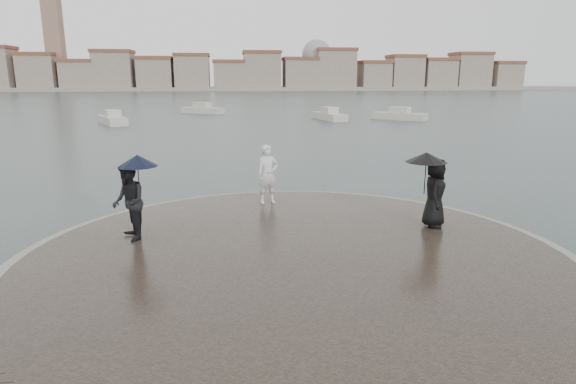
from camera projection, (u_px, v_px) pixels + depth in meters
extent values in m
plane|color=#2B3835|center=(328.00, 355.00, 7.40)|extent=(400.00, 400.00, 0.00)
cylinder|color=gray|center=(295.00, 261.00, 10.75)|extent=(12.50, 12.50, 0.32)
cylinder|color=#2D261E|center=(295.00, 260.00, 10.74)|extent=(11.90, 11.90, 0.36)
imported|color=silver|center=(268.00, 174.00, 14.79)|extent=(0.73, 0.54, 1.82)
imported|color=black|center=(129.00, 202.00, 11.40)|extent=(0.98, 1.10, 1.86)
cylinder|color=black|center=(139.00, 183.00, 11.43)|extent=(0.02, 0.02, 0.90)
cone|color=black|center=(137.00, 161.00, 11.30)|extent=(0.96, 0.96, 0.28)
imported|color=black|center=(435.00, 193.00, 12.43)|extent=(0.90, 1.04, 1.80)
cylinder|color=black|center=(425.00, 177.00, 12.40)|extent=(0.02, 0.02, 0.90)
cone|color=black|center=(426.00, 157.00, 12.28)|extent=(1.09, 1.09, 0.26)
cube|color=gray|center=(229.00, 89.00, 164.57)|extent=(260.00, 20.00, 1.20)
cube|color=gray|center=(40.00, 74.00, 153.13)|extent=(11.00, 10.00, 11.00)
cube|color=brown|center=(37.00, 54.00, 151.75)|extent=(11.60, 10.60, 1.00)
cube|color=gray|center=(79.00, 77.00, 154.85)|extent=(10.00, 10.00, 9.00)
cube|color=brown|center=(78.00, 61.00, 153.69)|extent=(10.60, 10.60, 1.00)
cube|color=gray|center=(114.00, 72.00, 155.86)|extent=(12.00, 10.00, 12.00)
cube|color=brown|center=(113.00, 51.00, 154.36)|extent=(12.60, 10.60, 1.00)
cube|color=gray|center=(156.00, 75.00, 157.70)|extent=(11.00, 10.00, 10.00)
cube|color=brown|center=(154.00, 58.00, 156.43)|extent=(11.60, 10.60, 1.00)
cube|color=gray|center=(193.00, 74.00, 159.06)|extent=(11.00, 10.00, 11.00)
cube|color=brown|center=(192.00, 55.00, 157.68)|extent=(11.60, 10.60, 1.00)
cube|color=gray|center=(229.00, 77.00, 160.78)|extent=(10.00, 10.00, 9.00)
cube|color=brown|center=(229.00, 62.00, 159.62)|extent=(10.60, 10.60, 1.00)
cube|color=gray|center=(262.00, 72.00, 161.79)|extent=(12.00, 10.00, 12.00)
cube|color=brown|center=(262.00, 52.00, 160.29)|extent=(12.60, 10.60, 1.00)
cube|color=gray|center=(300.00, 75.00, 163.63)|extent=(11.00, 10.00, 10.00)
cube|color=brown|center=(300.00, 59.00, 162.36)|extent=(11.60, 10.60, 1.00)
cube|color=gray|center=(335.00, 71.00, 164.76)|extent=(13.00, 10.00, 13.00)
cube|color=brown|center=(335.00, 50.00, 163.15)|extent=(13.60, 10.60, 1.00)
cube|color=gray|center=(374.00, 77.00, 166.95)|extent=(10.00, 10.00, 9.00)
cube|color=brown|center=(375.00, 62.00, 165.80)|extent=(10.60, 10.60, 1.00)
cube|color=gray|center=(405.00, 74.00, 168.08)|extent=(11.00, 10.00, 11.00)
cube|color=brown|center=(405.00, 56.00, 166.70)|extent=(11.60, 10.60, 1.00)
cube|color=gray|center=(437.00, 76.00, 169.68)|extent=(11.00, 10.00, 10.00)
cube|color=brown|center=(438.00, 59.00, 168.41)|extent=(11.60, 10.60, 1.00)
cube|color=gray|center=(469.00, 73.00, 170.93)|extent=(12.00, 10.00, 12.00)
cube|color=brown|center=(471.00, 54.00, 169.43)|extent=(12.60, 10.60, 1.00)
cube|color=gray|center=(503.00, 77.00, 172.88)|extent=(10.00, 10.00, 9.00)
cube|color=brown|center=(505.00, 63.00, 171.73)|extent=(10.60, 10.60, 1.00)
cube|color=#846654|center=(55.00, 40.00, 153.26)|extent=(5.00, 5.00, 32.00)
sphere|color=gray|center=(317.00, 55.00, 164.68)|extent=(10.00, 10.00, 10.00)
cube|color=#B9B4A7|center=(113.00, 121.00, 44.40)|extent=(3.70, 5.68, 0.90)
cube|color=#B9B4A7|center=(112.00, 115.00, 44.26)|extent=(1.91, 2.32, 0.90)
cube|color=#B9B4A7|center=(329.00, 117.00, 48.98)|extent=(2.76, 5.72, 0.90)
cube|color=#B9B4A7|center=(329.00, 111.00, 48.84)|extent=(1.61, 2.21, 0.90)
cube|color=#B9B4A7|center=(202.00, 111.00, 57.92)|extent=(5.33, 4.63, 0.90)
cube|color=#B9B4A7|center=(202.00, 106.00, 57.78)|extent=(2.32, 2.17, 0.90)
cube|color=#B9B4A7|center=(399.00, 117.00, 49.13)|extent=(5.11, 4.93, 0.90)
cube|color=#B9B4A7|center=(400.00, 111.00, 48.99)|extent=(2.28, 2.24, 0.90)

